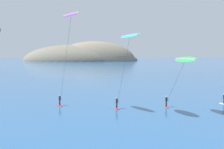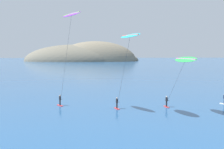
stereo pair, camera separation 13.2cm
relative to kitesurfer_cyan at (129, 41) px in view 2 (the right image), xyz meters
The scene contains 4 objects.
headland_island 181.45m from the kitesurfer_cyan, 93.56° to the left, with size 88.66×43.50×30.46m.
kitesurfer_cyan is the anchor object (origin of this frame).
kitesurfer_purple 8.87m from the kitesurfer_cyan, 158.69° to the left, with size 4.62×7.28×13.97m.
kitesurfer_green 8.01m from the kitesurfer_cyan, ahead, with size 2.77×8.24×7.87m.
Camera 2 is at (-9.24, -4.00, 8.70)m, focal length 45.00 mm.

